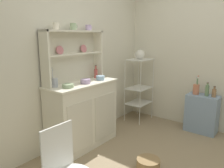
# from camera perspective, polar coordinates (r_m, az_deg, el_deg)

# --- Properties ---
(wall_back) EXTENTS (3.84, 0.05, 2.50)m
(wall_back) POSITION_cam_1_polar(r_m,az_deg,el_deg) (3.21, -10.35, 7.02)
(wall_back) COLOR silver
(wall_back) RESTS_ON ground
(wall_right) EXTENTS (0.05, 3.84, 2.50)m
(wall_right) POSITION_cam_1_polar(r_m,az_deg,el_deg) (3.83, 26.68, 6.77)
(wall_right) COLOR silver
(wall_right) RESTS_ON ground
(hutch_cabinet) EXTENTS (1.04, 0.45, 0.91)m
(hutch_cabinet) POSITION_cam_1_polar(r_m,az_deg,el_deg) (3.15, -7.57, -7.61)
(hutch_cabinet) COLOR silver
(hutch_cabinet) RESTS_ON ground
(hutch_shelf_unit) EXTENTS (0.97, 0.18, 0.69)m
(hutch_shelf_unit) POSITION_cam_1_polar(r_m,az_deg,el_deg) (3.09, -10.17, 8.09)
(hutch_shelf_unit) COLOR silver
(hutch_shelf_unit) RESTS_ON hutch_cabinet
(bakers_rack) EXTENTS (0.47, 0.34, 1.13)m
(bakers_rack) POSITION_cam_1_polar(r_m,az_deg,el_deg) (4.04, 7.00, 0.24)
(bakers_rack) COLOR silver
(bakers_rack) RESTS_ON ground
(side_shelf_blue) EXTENTS (0.28, 0.48, 0.61)m
(side_shelf_blue) POSITION_cam_1_polar(r_m,az_deg,el_deg) (3.89, 22.06, -7.06)
(side_shelf_blue) COLOR #849EBC
(side_shelf_blue) RESTS_ON ground
(wire_chair) EXTENTS (0.36, 0.36, 0.85)m
(wire_chair) POSITION_cam_1_polar(r_m,az_deg,el_deg) (1.92, -12.04, -20.16)
(wire_chair) COLOR white
(wire_chair) RESTS_ON ground
(floor_basket) EXTENTS (0.27, 0.27, 0.13)m
(floor_basket) POSITION_cam_1_polar(r_m,az_deg,el_deg) (2.79, 9.30, -19.71)
(floor_basket) COLOR #93754C
(floor_basket) RESTS_ON ground
(cup_cream_0) EXTENTS (0.08, 0.07, 0.09)m
(cup_cream_0) POSITION_cam_1_polar(r_m,az_deg,el_deg) (2.87, -14.21, 14.25)
(cup_cream_0) COLOR silver
(cup_cream_0) RESTS_ON hutch_shelf_unit
(cup_sage_1) EXTENTS (0.10, 0.08, 0.09)m
(cup_sage_1) POSITION_cam_1_polar(r_m,az_deg,el_deg) (3.05, -9.92, 14.33)
(cup_sage_1) COLOR #9EB78E
(cup_sage_1) RESTS_ON hutch_shelf_unit
(cup_lilac_2) EXTENTS (0.10, 0.08, 0.08)m
(cup_lilac_2) POSITION_cam_1_polar(r_m,az_deg,el_deg) (3.25, -6.09, 14.22)
(cup_lilac_2) COLOR #B79ECC
(cup_lilac_2) RESTS_ON hutch_shelf_unit
(bowl_mixing_large) EXTENTS (0.14, 0.14, 0.05)m
(bowl_mixing_large) POSITION_cam_1_polar(r_m,az_deg,el_deg) (2.77, -11.24, -0.44)
(bowl_mixing_large) COLOR #9EB78E
(bowl_mixing_large) RESTS_ON hutch_cabinet
(bowl_floral_medium) EXTENTS (0.13, 0.13, 0.06)m
(bowl_floral_medium) POSITION_cam_1_polar(r_m,az_deg,el_deg) (2.97, -6.83, 0.70)
(bowl_floral_medium) COLOR #B79ECC
(bowl_floral_medium) RESTS_ON hutch_cabinet
(bowl_cream_small) EXTENTS (0.12, 0.12, 0.06)m
(bowl_cream_small) POSITION_cam_1_polar(r_m,az_deg,el_deg) (3.18, -3.00, 1.61)
(bowl_cream_small) COLOR #8EB2D1
(bowl_cream_small) RESTS_ON hutch_cabinet
(jam_bottle) EXTENTS (0.05, 0.05, 0.19)m
(jam_bottle) POSITION_cam_1_polar(r_m,az_deg,el_deg) (3.34, -4.17, 2.87)
(jam_bottle) COLOR #B74C47
(jam_bottle) RESTS_ON hutch_cabinet
(utensil_jar) EXTENTS (0.08, 0.08, 0.24)m
(utensil_jar) POSITION_cam_1_polar(r_m,az_deg,el_deg) (2.82, -14.54, 0.43)
(utensil_jar) COLOR #B2B7C6
(utensil_jar) RESTS_ON hutch_cabinet
(porcelain_teapot) EXTENTS (0.25, 0.16, 0.18)m
(porcelain_teapot) POSITION_cam_1_polar(r_m,az_deg,el_deg) (3.97, 7.18, 7.53)
(porcelain_teapot) COLOR white
(porcelain_teapot) RESTS_ON bakers_rack
(flower_vase) EXTENTS (0.10, 0.10, 0.31)m
(flower_vase) POSITION_cam_1_polar(r_m,az_deg,el_deg) (3.81, 20.82, -1.15)
(flower_vase) COLOR #C67556
(flower_vase) RESTS_ON side_shelf_blue
(oil_bottle) EXTENTS (0.06, 0.06, 0.22)m
(oil_bottle) POSITION_cam_1_polar(r_m,az_deg,el_deg) (3.77, 23.24, -1.50)
(oil_bottle) COLOR #6B8C60
(oil_bottle) RESTS_ON side_shelf_blue
(vinegar_bottle) EXTENTS (0.06, 0.06, 0.17)m
(vinegar_bottle) POSITION_cam_1_polar(r_m,az_deg,el_deg) (3.75, 24.77, -2.04)
(vinegar_bottle) COLOR #99704C
(vinegar_bottle) RESTS_ON side_shelf_blue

